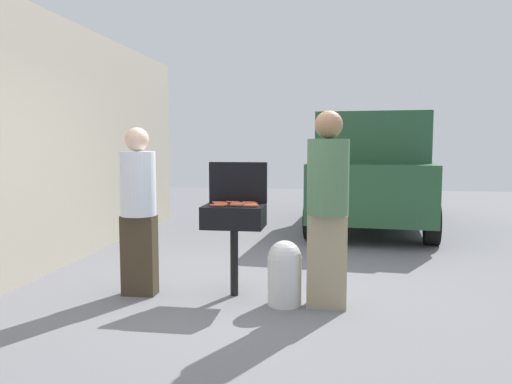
{
  "coord_description": "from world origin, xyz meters",
  "views": [
    {
      "loc": [
        0.76,
        -4.87,
        1.53
      ],
      "look_at": [
        -0.05,
        0.51,
        1.0
      ],
      "focal_mm": 35.49,
      "sensor_mm": 36.0,
      "label": 1
    }
  ],
  "objects_px": {
    "hot_dog_8": "(220,205)",
    "hot_dog_6": "(250,205)",
    "hot_dog_13": "(220,203)",
    "person_right": "(328,202)",
    "hot_dog_1": "(222,205)",
    "hot_dog_10": "(219,203)",
    "hot_dog_9": "(249,203)",
    "hot_dog_7": "(252,205)",
    "person_left": "(138,205)",
    "propane_tank": "(285,272)",
    "bbq_grill": "(234,220)",
    "hot_dog_3": "(238,203)",
    "hot_dog_5": "(233,202)",
    "hot_dog_12": "(251,204)",
    "hot_dog_11": "(217,206)",
    "hot_dog_2": "(236,205)",
    "hot_dog_4": "(250,206)",
    "parked_minivan": "(373,171)",
    "hot_dog_0": "(238,204)"
  },
  "relations": [
    {
      "from": "hot_dog_9",
      "to": "hot_dog_11",
      "type": "distance_m",
      "value": 0.39
    },
    {
      "from": "hot_dog_3",
      "to": "hot_dog_5",
      "type": "bearing_deg",
      "value": 135.12
    },
    {
      "from": "hot_dog_5",
      "to": "propane_tank",
      "type": "xyz_separation_m",
      "value": [
        0.57,
        -0.36,
        -0.61
      ]
    },
    {
      "from": "hot_dog_1",
      "to": "person_left",
      "type": "xyz_separation_m",
      "value": [
        -0.84,
        -0.05,
        -0.01
      ]
    },
    {
      "from": "hot_dog_7",
      "to": "hot_dog_12",
      "type": "bearing_deg",
      "value": 101.45
    },
    {
      "from": "hot_dog_9",
      "to": "hot_dog_3",
      "type": "bearing_deg",
      "value": -147.87
    },
    {
      "from": "hot_dog_4",
      "to": "hot_dog_5",
      "type": "xyz_separation_m",
      "value": [
        -0.22,
        0.26,
        0.0
      ]
    },
    {
      "from": "hot_dog_3",
      "to": "hot_dog_9",
      "type": "xyz_separation_m",
      "value": [
        0.1,
        0.06,
        0.0
      ]
    },
    {
      "from": "bbq_grill",
      "to": "propane_tank",
      "type": "bearing_deg",
      "value": -23.17
    },
    {
      "from": "hot_dog_0",
      "to": "hot_dog_7",
      "type": "bearing_deg",
      "value": -26.33
    },
    {
      "from": "hot_dog_13",
      "to": "person_left",
      "type": "height_order",
      "value": "person_left"
    },
    {
      "from": "hot_dog_6",
      "to": "parked_minivan",
      "type": "xyz_separation_m",
      "value": [
        1.52,
        4.53,
        0.1
      ]
    },
    {
      "from": "hot_dog_7",
      "to": "person_left",
      "type": "relative_size",
      "value": 0.08
    },
    {
      "from": "hot_dog_3",
      "to": "propane_tank",
      "type": "xyz_separation_m",
      "value": [
        0.5,
        -0.29,
        -0.61
      ]
    },
    {
      "from": "hot_dog_6",
      "to": "hot_dog_9",
      "type": "height_order",
      "value": "same"
    },
    {
      "from": "hot_dog_12",
      "to": "hot_dog_10",
      "type": "bearing_deg",
      "value": 172.88
    },
    {
      "from": "hot_dog_12",
      "to": "hot_dog_9",
      "type": "bearing_deg",
      "value": 112.21
    },
    {
      "from": "bbq_grill",
      "to": "hot_dog_5",
      "type": "bearing_deg",
      "value": 106.23
    },
    {
      "from": "hot_dog_1",
      "to": "person_right",
      "type": "bearing_deg",
      "value": -9.46
    },
    {
      "from": "hot_dog_10",
      "to": "propane_tank",
      "type": "height_order",
      "value": "hot_dog_10"
    },
    {
      "from": "hot_dog_2",
      "to": "hot_dog_12",
      "type": "relative_size",
      "value": 1.0
    },
    {
      "from": "bbq_grill",
      "to": "hot_dog_6",
      "type": "relative_size",
      "value": 7.02
    },
    {
      "from": "hot_dog_6",
      "to": "hot_dog_7",
      "type": "bearing_deg",
      "value": -65.59
    },
    {
      "from": "hot_dog_5",
      "to": "propane_tank",
      "type": "relative_size",
      "value": 0.21
    },
    {
      "from": "hot_dog_5",
      "to": "hot_dog_9",
      "type": "height_order",
      "value": "same"
    },
    {
      "from": "hot_dog_10",
      "to": "hot_dog_9",
      "type": "bearing_deg",
      "value": 7.99
    },
    {
      "from": "parked_minivan",
      "to": "bbq_grill",
      "type": "bearing_deg",
      "value": 74.54
    },
    {
      "from": "hot_dog_9",
      "to": "hot_dog_6",
      "type": "bearing_deg",
      "value": -77.48
    },
    {
      "from": "bbq_grill",
      "to": "hot_dog_3",
      "type": "relative_size",
      "value": 7.02
    },
    {
      "from": "propane_tank",
      "to": "parked_minivan",
      "type": "relative_size",
      "value": 0.14
    },
    {
      "from": "hot_dog_7",
      "to": "parked_minivan",
      "type": "distance_m",
      "value": 4.83
    },
    {
      "from": "hot_dog_4",
      "to": "parked_minivan",
      "type": "relative_size",
      "value": 0.03
    },
    {
      "from": "hot_dog_11",
      "to": "hot_dog_10",
      "type": "bearing_deg",
      "value": 97.91
    },
    {
      "from": "hot_dog_3",
      "to": "hot_dog_7",
      "type": "distance_m",
      "value": 0.22
    },
    {
      "from": "hot_dog_0",
      "to": "hot_dog_2",
      "type": "height_order",
      "value": "same"
    },
    {
      "from": "hot_dog_4",
      "to": "hot_dog_10",
      "type": "distance_m",
      "value": 0.42
    },
    {
      "from": "hot_dog_6",
      "to": "hot_dog_9",
      "type": "xyz_separation_m",
      "value": [
        -0.03,
        0.15,
        0.0
      ]
    },
    {
      "from": "hot_dog_8",
      "to": "hot_dog_13",
      "type": "xyz_separation_m",
      "value": [
        -0.03,
        0.14,
        0.0
      ]
    },
    {
      "from": "hot_dog_8",
      "to": "hot_dog_6",
      "type": "bearing_deg",
      "value": 14.82
    },
    {
      "from": "hot_dog_13",
      "to": "person_right",
      "type": "relative_size",
      "value": 0.07
    },
    {
      "from": "person_left",
      "to": "hot_dog_13",
      "type": "bearing_deg",
      "value": 19.64
    },
    {
      "from": "bbq_grill",
      "to": "hot_dog_13",
      "type": "height_order",
      "value": "hot_dog_13"
    },
    {
      "from": "parked_minivan",
      "to": "hot_dog_4",
      "type": "bearing_deg",
      "value": 77.09
    },
    {
      "from": "hot_dog_3",
      "to": "hot_dog_10",
      "type": "height_order",
      "value": "same"
    },
    {
      "from": "person_right",
      "to": "hot_dog_1",
      "type": "bearing_deg",
      "value": 2.17
    },
    {
      "from": "hot_dog_8",
      "to": "parked_minivan",
      "type": "relative_size",
      "value": 0.03
    },
    {
      "from": "hot_dog_1",
      "to": "hot_dog_13",
      "type": "relative_size",
      "value": 1.0
    },
    {
      "from": "hot_dog_5",
      "to": "hot_dog_11",
      "type": "xyz_separation_m",
      "value": [
        -0.1,
        -0.28,
        0.0
      ]
    },
    {
      "from": "hot_dog_8",
      "to": "hot_dog_9",
      "type": "distance_m",
      "value": 0.34
    },
    {
      "from": "hot_dog_8",
      "to": "hot_dog_10",
      "type": "distance_m",
      "value": 0.19
    }
  ]
}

